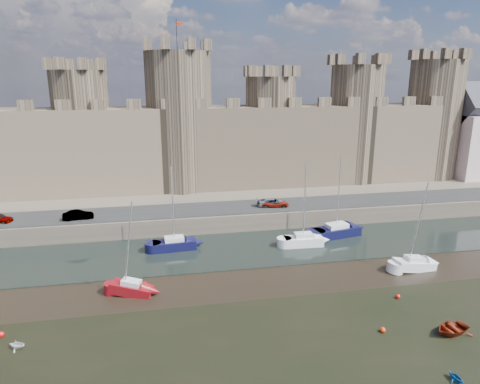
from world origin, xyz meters
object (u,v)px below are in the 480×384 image
at_px(sailboat_1, 174,244).
at_px(sailboat_3, 336,231).
at_px(car_2, 272,202).
at_px(sailboat_4, 132,288).
at_px(sailboat_5, 414,264).
at_px(car_3, 275,203).
at_px(car_1, 78,215).
at_px(sailboat_2, 303,240).

bearing_deg(sailboat_1, sailboat_3, -2.07).
distance_m(car_2, sailboat_3, 10.74).
relative_size(sailboat_4, sailboat_5, 0.95).
bearing_deg(sailboat_5, car_3, 117.33).
bearing_deg(sailboat_5, car_1, 151.59).
height_order(car_2, sailboat_2, sailboat_2).
distance_m(car_3, sailboat_5, 22.15).
distance_m(sailboat_2, sailboat_3, 6.18).
relative_size(car_2, car_3, 1.07).
bearing_deg(sailboat_1, car_3, 23.35).
relative_size(sailboat_1, sailboat_4, 1.09).
bearing_deg(car_2, sailboat_4, 135.73).
distance_m(car_1, sailboat_5, 43.46).
bearing_deg(car_2, sailboat_2, -169.05).
xyz_separation_m(car_1, sailboat_4, (7.91, -18.01, -2.43)).
xyz_separation_m(sailboat_2, sailboat_3, (5.68, 2.45, 0.01)).
bearing_deg(sailboat_1, sailboat_5, -26.08).
distance_m(sailboat_2, sailboat_5, 13.70).
height_order(car_2, sailboat_1, sailboat_1).
bearing_deg(car_1, sailboat_4, -163.26).
xyz_separation_m(sailboat_1, sailboat_4, (-4.76, -10.87, -0.11)).
bearing_deg(car_3, car_1, 99.96).
xyz_separation_m(car_2, sailboat_5, (11.75, -19.20, -2.40)).
bearing_deg(sailboat_5, car_2, 117.84).
height_order(car_3, sailboat_3, sailboat_3).
xyz_separation_m(car_1, car_2, (27.65, 1.02, -0.02)).
height_order(car_2, car_3, car_2).
bearing_deg(sailboat_2, sailboat_4, -154.38).
height_order(car_1, sailboat_5, sailboat_5).
height_order(car_3, sailboat_1, sailboat_1).
bearing_deg(car_3, car_2, 61.66).
bearing_deg(car_1, car_2, -94.86).
distance_m(car_3, sailboat_3, 10.22).
relative_size(car_2, sailboat_2, 0.41).
height_order(car_1, sailboat_4, sailboat_4).
xyz_separation_m(car_1, sailboat_3, (34.94, -6.53, -2.30)).
xyz_separation_m(car_3, sailboat_2, (1.19, -9.68, -2.22)).
bearing_deg(car_3, sailboat_1, 125.50).
bearing_deg(sailboat_5, sailboat_4, 176.04).
distance_m(sailboat_3, sailboat_5, 12.48).
bearing_deg(car_3, sailboat_2, -164.45).
xyz_separation_m(sailboat_1, sailboat_2, (16.59, -1.85, 0.01)).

